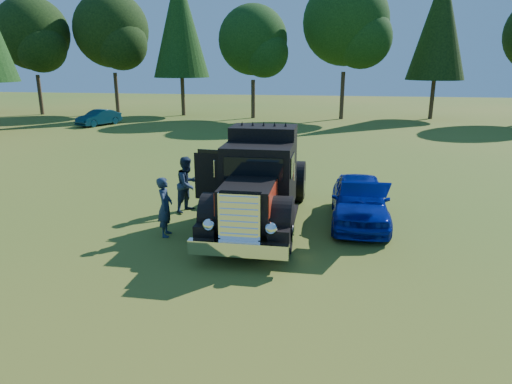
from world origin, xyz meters
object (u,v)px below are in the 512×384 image
(hotrod_coupe, at_px, (359,200))
(spectator_far, at_px, (188,184))
(distant_teal_car, at_px, (99,118))
(spectator_near, at_px, (165,207))
(diamond_t_truck, at_px, (259,185))

(hotrod_coupe, bearing_deg, spectator_far, 177.81)
(distant_teal_car, bearing_deg, spectator_near, -36.93)
(hotrod_coupe, relative_size, distant_teal_car, 1.15)
(spectator_near, relative_size, spectator_far, 0.93)
(hotrod_coupe, xyz_separation_m, spectator_near, (-5.67, -2.12, 0.14))
(diamond_t_truck, relative_size, hotrod_coupe, 1.65)
(diamond_t_truck, relative_size, distant_teal_car, 1.89)
(spectator_near, xyz_separation_m, spectator_far, (-0.06, 2.34, 0.07))
(diamond_t_truck, bearing_deg, spectator_near, -151.45)
(diamond_t_truck, bearing_deg, distant_teal_car, 128.06)
(hotrod_coupe, distance_m, distant_teal_car, 28.31)
(diamond_t_truck, height_order, hotrod_coupe, diamond_t_truck)
(spectator_far, height_order, distant_teal_car, spectator_far)
(distant_teal_car, bearing_deg, hotrod_coupe, -24.82)
(hotrod_coupe, bearing_deg, diamond_t_truck, -166.80)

